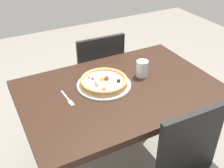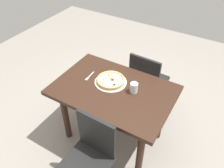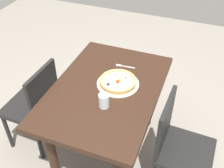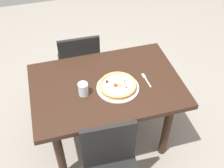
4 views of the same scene
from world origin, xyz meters
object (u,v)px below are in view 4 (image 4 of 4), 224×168
plate (118,88)px  drinking_glass (83,89)px  pizza (118,85)px  fork (146,79)px  chair_far (80,65)px  dining_table (107,94)px

plate → drinking_glass: size_ratio=3.14×
pizza → plate: bearing=-125.0°
plate → fork: 0.25m
chair_far → pizza: bearing=-72.6°
chair_far → pizza: 0.78m
fork → drinking_glass: (-0.51, -0.03, 0.05)m
dining_table → drinking_glass: size_ratio=11.27×
plate → drinking_glass: drinking_glass is taller
pizza → drinking_glass: size_ratio=2.75×
fork → drinking_glass: size_ratio=1.57×
dining_table → chair_far: size_ratio=1.36×
dining_table → drinking_glass: drinking_glass is taller
dining_table → plate: plate is taller
fork → drinking_glass: 0.52m
fork → pizza: bearing=94.8°
drinking_glass → dining_table: bearing=17.9°
chair_far → plate: chair_far is taller
plate → pizza: 0.03m
chair_far → dining_table: bearing=-77.3°
dining_table → plate: (0.07, -0.07, 0.12)m
pizza → fork: bearing=8.2°
dining_table → fork: size_ratio=7.19×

